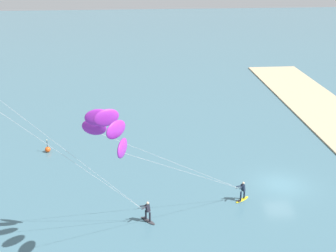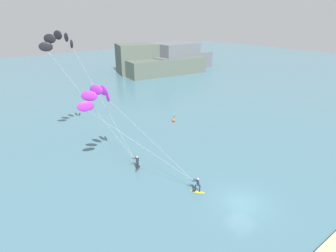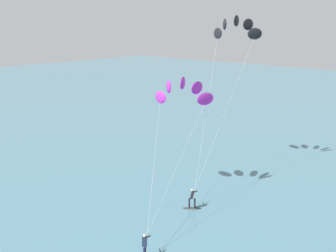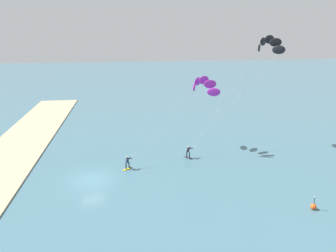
% 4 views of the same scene
% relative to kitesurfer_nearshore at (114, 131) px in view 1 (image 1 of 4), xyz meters
% --- Properties ---
extents(ground_plane, '(240.00, 240.00, 0.00)m').
position_rel_kitesurfer_nearshore_xyz_m(ground_plane, '(7.54, -13.92, -8.63)').
color(ground_plane, '#426B7A').
extents(kitesurfer_nearshore, '(8.72, 12.83, 10.18)m').
position_rel_kitesurfer_nearshore_xyz_m(kitesurfer_nearshore, '(0.00, 0.00, 0.00)').
color(kitesurfer_nearshore, yellow).
rests_on(kitesurfer_nearshore, ground).
extents(marker_buoy, '(0.56, 0.56, 1.38)m').
position_rel_kitesurfer_nearshore_xyz_m(marker_buoy, '(16.15, 7.42, -8.33)').
color(marker_buoy, '#EA5119').
rests_on(marker_buoy, ground).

